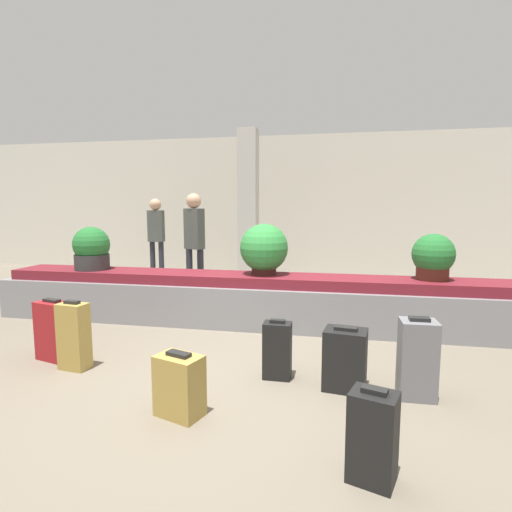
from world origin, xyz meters
The scene contains 16 objects.
ground_plane centered at (0.00, 0.00, 0.00)m, with size 18.00×18.00×0.00m, color #6B6051.
back_wall centered at (0.00, 5.82, 1.60)m, with size 18.00×0.06×3.20m.
carousel centered at (0.00, 1.63, 0.33)m, with size 7.30×0.76×0.68m.
pillar centered at (-0.82, 4.91, 1.60)m, with size 0.39×0.39×3.20m.
suitcase_0 centered at (-0.11, -0.81, 0.24)m, with size 0.40×0.32×0.50m.
suitcase_1 centered at (0.52, 0.00, 0.26)m, with size 0.25×0.18×0.55m.
suitcase_2 centered at (1.71, -0.16, 0.33)m, with size 0.30×0.25×0.68m.
suitcase_3 centered at (1.26, -1.28, 0.27)m, with size 0.31×0.27×0.56m.
suitcase_4 centered at (-1.81, 0.00, 0.31)m, with size 0.39×0.28×0.64m.
suitcase_5 centered at (-1.45, -0.18, 0.33)m, with size 0.30×0.21×0.68m.
suitcase_6 centered at (1.13, -0.11, 0.27)m, with size 0.39×0.32×0.56m.
potted_plant_0 centered at (-2.41, 1.61, 0.97)m, with size 0.51×0.51×0.62m.
potted_plant_1 centered at (0.10, 1.68, 1.01)m, with size 0.64×0.64×0.68m.
potted_plant_2 centered at (2.21, 1.69, 0.96)m, with size 0.51×0.51×0.57m.
traveler_0 centered at (-2.71, 4.40, 1.05)m, with size 0.33×0.24×1.74m.
traveler_1 centered at (-1.32, 2.91, 1.09)m, with size 0.37×0.29×1.80m.
Camera 1 is at (1.02, -3.51, 1.57)m, focal length 28.00 mm.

